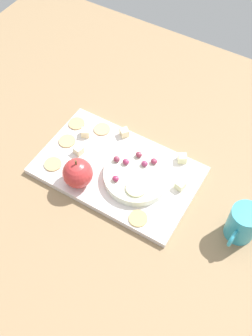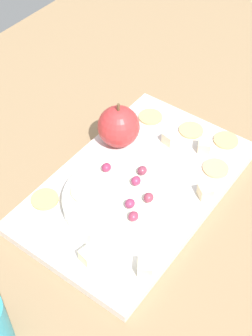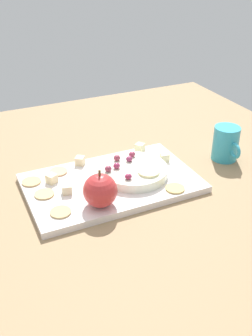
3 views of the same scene
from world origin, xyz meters
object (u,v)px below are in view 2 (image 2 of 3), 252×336
Objects in this scene: apple_whole at (119,126)px; grape_2 at (136,181)px; cheese_cube_3 at (170,138)px; grape_4 at (129,203)px; cheese_cube_4 at (205,192)px; grape_3 at (149,198)px; cheese_cube_0 at (145,267)px; platter at (137,186)px; serving_dish at (115,200)px; grape_5 at (106,167)px; cheese_cube_2 at (87,255)px; cracker_3 at (191,130)px; cracker_1 at (226,140)px; cracker_0 at (216,168)px; cracker_4 at (45,199)px; grape_1 at (133,216)px; apple_slice_0 at (87,191)px; cracker_2 at (150,117)px; cheese_cube_1 at (204,146)px; grape_0 at (142,171)px.

apple_whole is 4.41× the size of grape_2.
grape_4 is (-16.74, -3.51, 1.78)cm from cheese_cube_3.
grape_3 is at bearing 143.08° from cheese_cube_4.
cheese_cube_0 is at bearing -147.50° from grape_3.
serving_dish is at bearing 179.49° from platter.
grape_5 is at bearing 54.98° from cheese_cube_0.
apple_whole is 3.46× the size of cheese_cube_2.
cheese_cube_3 and cheese_cube_4 have the same top height.
cracker_3 is 2.66× the size of grape_5.
platter is 18.82× the size of cheese_cube_4.
cheese_cube_4 is (16.52, 0.18, 0.00)cm from cheese_cube_0.
cracker_1 is at bearing -10.20° from grape_4.
cracker_4 is at bearing 139.87° from cracker_0.
grape_1 is (-7.48, -4.67, 3.60)cm from platter.
grape_2 is (-18.73, 5.74, 2.65)cm from cracker_1.
grape_1 is 8.58cm from apple_slice_0.
cracker_2 and cracker_3 have the same top height.
grape_3 is (-17.61, -11.64, 2.67)cm from cracker_2.
cracker_0 is (-2.59, -3.75, -0.83)cm from cheese_cube_1.
grape_2 is 3.77cm from grape_3.
cheese_cube_2 is at bearing -179.67° from grape_4.
apple_whole is 18.78cm from cracker_1.
apple_whole reaches higher than cheese_cube_1.
cheese_cube_0 is at bearing -167.85° from cheese_cube_1.
cheese_cube_2 is (-10.04, -2.78, -0.04)cm from serving_dish.
grape_0 is (-5.31, -8.56, -0.72)cm from apple_whole.
cracker_1 and cracker_4 have the same top height.
serving_dish is at bearing -160.20° from cracker_2.
cracker_3 is 2.66× the size of grape_4.
grape_3 is at bearing -35.44° from grape_4.
apple_slice_0 is at bearing 104.32° from grape_4.
cheese_cube_2 reaches higher than cracker_0.
cheese_cube_4 is 12.87cm from grape_1.
serving_dish is 7.78× the size of cheese_cube_1.
cheese_cube_4 is 14.89cm from cracker_3.
grape_3 is at bearing 162.93° from cracker_0.
grape_2 is (-17.35, -0.44, 2.65)cm from cracker_3.
platter is at bearing 24.44° from grape_4.
apple_whole is 14.05cm from apple_slice_0.
apple_whole is 14.75cm from cheese_cube_1.
cheese_cube_0 is 10.17cm from grape_4.
cracker_3 is at bearing -20.47° from cracker_4.
grape_2 is at bearing -178.56° from cracker_3.
cheese_cube_1 is at bearing -6.65° from grape_4.
cracker_2 is (1.58, 12.01, -0.83)cm from cheese_cube_1.
cracker_0 is 18.17cm from grape_1.
grape_0 reaches higher than cheese_cube_2.
grape_2 is (-7.62, -9.03, -0.72)cm from apple_whole.
cracker_1 is at bearing -51.39° from cheese_cube_3.
cracker_1 is at bearing -4.94° from grape_1.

